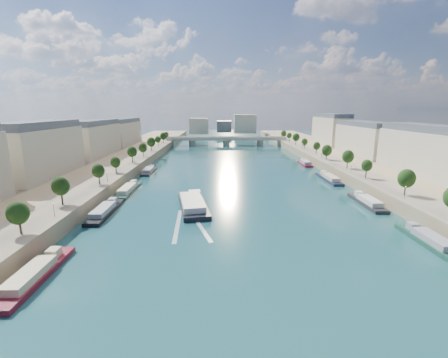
{
  "coord_description": "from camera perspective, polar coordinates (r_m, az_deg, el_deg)",
  "views": [
    {
      "loc": [
        -8.44,
        -47.31,
        33.66
      ],
      "look_at": [
        -5.74,
        74.67,
        5.0
      ],
      "focal_mm": 24.0,
      "sensor_mm": 36.0,
      "label": 1
    }
  ],
  "objects": [
    {
      "name": "trees_left",
      "position": [
        158.11,
        -18.43,
        4.11
      ],
      "size": [
        4.8,
        268.8,
        8.26
      ],
      "color": "#382B1E",
      "rests_on": "ground"
    },
    {
      "name": "pave_left",
      "position": [
        157.72,
        -19.19,
        2.03
      ],
      "size": [
        14.0,
        520.0,
        0.1
      ],
      "primitive_type": "cube",
      "color": "gray",
      "rests_on": "quay_left"
    },
    {
      "name": "moored_barges_left",
      "position": [
        103.59,
        -22.3,
        -6.28
      ],
      "size": [
        5.0,
        154.83,
        3.6
      ],
      "color": "#1A2539",
      "rests_on": "ground"
    },
    {
      "name": "buildings_right",
      "position": [
        185.49,
        29.17,
        6.23
      ],
      "size": [
        16.0,
        226.0,
        23.2
      ],
      "color": "beige",
      "rests_on": "ground"
    },
    {
      "name": "quay_right",
      "position": [
        170.71,
        26.88,
        1.26
      ],
      "size": [
        44.0,
        520.0,
        5.0
      ],
      "primitive_type": "cube",
      "color": "#9E8460",
      "rests_on": "ground"
    },
    {
      "name": "tour_barge",
      "position": [
        105.85,
        -5.97,
        -4.72
      ],
      "size": [
        13.85,
        31.28,
        4.1
      ],
      "rotation": [
        0.0,
        0.0,
        0.18
      ],
      "color": "black",
      "rests_on": "ground"
    },
    {
      "name": "bridge",
      "position": [
        283.84,
        0.44,
        7.44
      ],
      "size": [
        112.0,
        12.0,
        8.15
      ],
      "color": "#C1B79E",
      "rests_on": "ground"
    },
    {
      "name": "moored_barges_right",
      "position": [
        119.5,
        25.69,
        -4.07
      ],
      "size": [
        5.0,
        168.52,
        3.6
      ],
      "color": "black",
      "rests_on": "ground"
    },
    {
      "name": "lamps_right",
      "position": [
        166.08,
        20.31,
        3.43
      ],
      "size": [
        0.36,
        200.36,
        4.28
      ],
      "color": "black",
      "rests_on": "ground"
    },
    {
      "name": "lamps_left",
      "position": [
        146.51,
        -18.77,
        2.34
      ],
      "size": [
        0.36,
        200.36,
        4.28
      ],
      "color": "black",
      "rests_on": "ground"
    },
    {
      "name": "skyline",
      "position": [
        367.51,
        0.55,
        10.25
      ],
      "size": [
        79.0,
        42.0,
        22.0
      ],
      "color": "beige",
      "rests_on": "ground"
    },
    {
      "name": "trees_right",
      "position": [
        171.2,
        20.56,
        4.6
      ],
      "size": [
        4.8,
        268.8,
        8.26
      ],
      "color": "#382B1E",
      "rests_on": "ground"
    },
    {
      "name": "quay_left",
      "position": [
        163.43,
        -24.13,
        1.06
      ],
      "size": [
        44.0,
        520.0,
        5.0
      ],
      "primitive_type": "cube",
      "color": "#9E8460",
      "rests_on": "ground"
    },
    {
      "name": "ground",
      "position": [
        151.34,
        1.96,
        0.36
      ],
      "size": [
        700.0,
        700.0,
        0.0
      ],
      "primitive_type": "plane",
      "color": "#0C3136",
      "rests_on": "ground"
    },
    {
      "name": "buildings_left",
      "position": [
        177.59,
        -26.97,
        6.23
      ],
      "size": [
        16.0,
        226.0,
        23.2
      ],
      "color": "beige",
      "rests_on": "ground"
    },
    {
      "name": "pave_right",
      "position": [
        163.71,
        22.33,
        2.16
      ],
      "size": [
        14.0,
        520.0,
        0.1
      ],
      "primitive_type": "cube",
      "color": "gray",
      "rests_on": "quay_right"
    },
    {
      "name": "wake",
      "position": [
        90.74,
        -6.79,
        -8.64
      ],
      "size": [
        12.14,
        26.03,
        0.04
      ],
      "color": "silver",
      "rests_on": "ground"
    }
  ]
}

